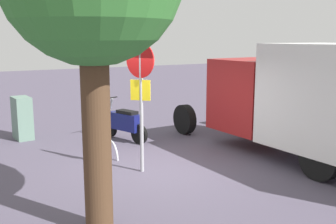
{
  "coord_description": "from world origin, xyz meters",
  "views": [
    {
      "loc": [
        -7.5,
        4.21,
        2.92
      ],
      "look_at": [
        0.67,
        -0.5,
        1.17
      ],
      "focal_mm": 42.88,
      "sensor_mm": 36.0,
      "label": 1
    }
  ],
  "objects_px": {
    "stop_sign": "(141,87)",
    "bike_rack_hoop": "(112,157)",
    "box_truck_near": "(328,98)",
    "motorcycle": "(125,123)",
    "utility_cabinet": "(22,118)"
  },
  "relations": [
    {
      "from": "box_truck_near",
      "to": "stop_sign",
      "type": "xyz_separation_m",
      "value": [
        1.7,
        3.87,
        0.32
      ]
    },
    {
      "from": "stop_sign",
      "to": "bike_rack_hoop",
      "type": "distance_m",
      "value": 2.34
    },
    {
      "from": "stop_sign",
      "to": "bike_rack_hoop",
      "type": "xyz_separation_m",
      "value": [
        1.39,
        0.16,
        -1.88
      ]
    },
    {
      "from": "motorcycle",
      "to": "box_truck_near",
      "type": "bearing_deg",
      "value": -163.81
    },
    {
      "from": "stop_sign",
      "to": "bike_rack_hoop",
      "type": "relative_size",
      "value": 3.34
    },
    {
      "from": "box_truck_near",
      "to": "motorcycle",
      "type": "relative_size",
      "value": 4.58
    },
    {
      "from": "stop_sign",
      "to": "box_truck_near",
      "type": "bearing_deg",
      "value": -113.77
    },
    {
      "from": "box_truck_near",
      "to": "stop_sign",
      "type": "bearing_deg",
      "value": 63.58
    },
    {
      "from": "box_truck_near",
      "to": "bike_rack_hoop",
      "type": "bearing_deg",
      "value": 49.83
    },
    {
      "from": "box_truck_near",
      "to": "bike_rack_hoop",
      "type": "xyz_separation_m",
      "value": [
        3.09,
        4.03,
        -1.57
      ]
    },
    {
      "from": "box_truck_near",
      "to": "stop_sign",
      "type": "relative_size",
      "value": 2.82
    },
    {
      "from": "utility_cabinet",
      "to": "box_truck_near",
      "type": "bearing_deg",
      "value": -137.29
    },
    {
      "from": "bike_rack_hoop",
      "to": "motorcycle",
      "type": "bearing_deg",
      "value": -35.93
    },
    {
      "from": "bike_rack_hoop",
      "to": "utility_cabinet",
      "type": "bearing_deg",
      "value": 27.76
    },
    {
      "from": "stop_sign",
      "to": "bike_rack_hoop",
      "type": "height_order",
      "value": "stop_sign"
    }
  ]
}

